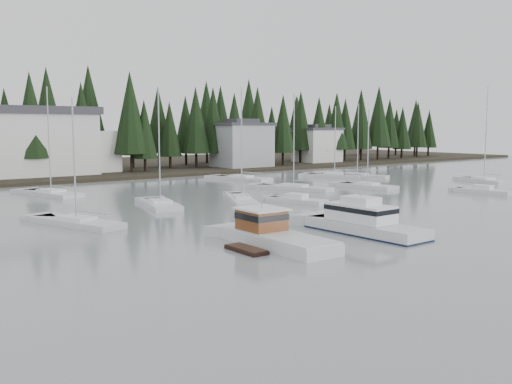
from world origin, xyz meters
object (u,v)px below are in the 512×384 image
Objects in this scene: house_east_a at (242,144)px; cabin_cruiser_center at (364,225)px; sailboat_2 at (357,177)px; sailboat_11 at (242,180)px; sailboat_8 at (51,195)px; runabout_1 at (297,202)px; runabout_2 at (483,192)px; harbor_inn at (27,142)px; sailboat_1 at (160,206)px; sailboat_9 at (484,182)px; sailboat_7 at (77,225)px; sailboat_12 at (335,177)px; house_east_b at (317,144)px; sailboat_0 at (242,202)px; sailboat_10 at (367,188)px; sailboat_5 at (294,189)px; lobster_boat_brown at (273,238)px.

cabin_cruiser_center is (-32.00, -60.23, -4.24)m from house_east_a.
sailboat_2 is 0.84× the size of sailboat_11.
sailboat_2 is 0.93× the size of sailboat_8.
runabout_2 is at bearing -123.94° from runabout_1.
cabin_cruiser_center is at bearing -83.85° from harbor_inn.
sailboat_11 is at bearing -37.40° from sailboat_1.
harbor_inn reaches higher than house_east_a.
runabout_2 is at bearing 134.71° from sailboat_9.
sailboat_2 reaches higher than runabout_2.
runabout_1 is (19.12, -22.83, 0.07)m from sailboat_8.
sailboat_8 reaches higher than sailboat_7.
sailboat_7 is at bearing 84.10° from sailboat_2.
sailboat_2 reaches higher than sailboat_12.
sailboat_11 is (-35.50, -20.53, -4.33)m from house_east_b.
sailboat_9 is (41.96, -3.60, 0.03)m from sailboat_0.
house_east_b is at bearing -42.11° from cabin_cruiser_center.
runabout_2 is at bearing -112.48° from house_east_b.
house_east_a is 51.19m from runabout_2.
runabout_1 is at bearing -154.32° from sailboat_8.
sailboat_10 is at bearing -129.61° from sailboat_8.
house_east_a is 1.51× the size of runabout_2.
sailboat_8 is 0.91× the size of sailboat_9.
house_east_b is 83.70m from sailboat_7.
cabin_cruiser_center is (-54.00, -62.23, -3.74)m from house_east_b.
sailboat_5 is 30.78m from sailboat_9.
lobster_boat_brown is 0.78× the size of sailboat_2.
sailboat_9 is (-8.83, -45.27, -4.31)m from house_east_b.
sailboat_8 is (-11.44, 39.38, -0.60)m from cabin_cruiser_center.
lobster_boat_brown is 0.94× the size of cabin_cruiser_center.
sailboat_5 is (-16.10, -33.76, -4.84)m from house_east_a.
sailboat_12 is (49.95, 19.31, 0.00)m from sailboat_7.
lobster_boat_brown is 55.23m from sailboat_12.
sailboat_8 is 1.90× the size of runabout_1.
house_east_b is 82.48m from cabin_cruiser_center.
runabout_1 is at bearing -104.79° from sailboat_0.
sailboat_7 is 1.58× the size of runabout_2.
sailboat_2 is 1.13× the size of sailboat_10.
sailboat_5 is at bearing 155.11° from sailboat_11.
sailboat_5 is (21.50, 3.76, -0.01)m from sailboat_1.
sailboat_8 reaches higher than sailboat_0.
runabout_1 is at bearing -44.21° from lobster_boat_brown.
sailboat_12 is at bearing -69.66° from runabout_1.
sailboat_0 is at bearing -89.34° from sailboat_1.
sailboat_8 reaches higher than house_east_b.
sailboat_12 is at bearing -12.73° from runabout_2.
cabin_cruiser_center is 23.76m from sailboat_7.
sailboat_5 is 1.86× the size of runabout_2.
house_east_b is 0.76× the size of sailboat_0.
sailboat_2 is at bearing -122.39° from house_east_b.
sailboat_9 reaches higher than sailboat_1.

